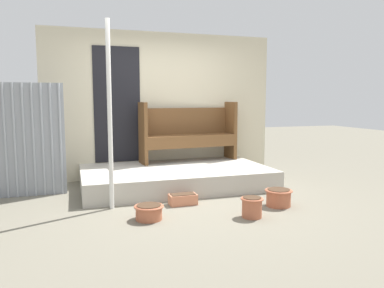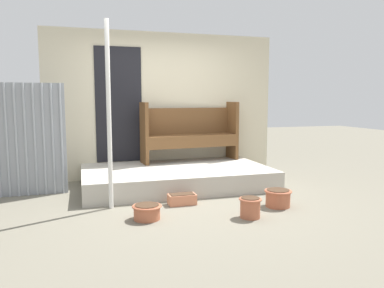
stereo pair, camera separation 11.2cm
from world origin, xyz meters
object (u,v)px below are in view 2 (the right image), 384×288
Objects in this scene: flower_pot_middle at (250,207)px; flower_pot_left at (147,211)px; bench at (190,131)px; support_post at (109,116)px; flower_pot_right at (278,197)px; planter_box_rect at (182,199)px.

flower_pot_left is at bearing 166.22° from flower_pot_middle.
bench is 6.42× the size of flower_pot_middle.
support_post is 1.35× the size of bench.
bench reaches higher than flower_pot_left.
planter_box_rect is (-1.19, 0.46, -0.05)m from flower_pot_right.
support_post reaches higher than flower_pot_middle.
bench is 5.03× the size of flower_pot_left.
flower_pot_middle is (0.04, -2.46, -0.72)m from bench.
flower_pot_left is 1.75m from flower_pot_right.
bench reaches higher than flower_pot_middle.
planter_box_rect is at bearing 158.85° from flower_pot_right.
planter_box_rect is at bearing 129.08° from flower_pot_middle.
support_post is 2.22m from bench.
flower_pot_right is at bearing 0.93° from flower_pot_left.
flower_pot_right reaches higher than flower_pot_left.
flower_pot_right is at bearing -15.01° from support_post.
flower_pot_middle is at bearing -50.92° from planter_box_rect.
planter_box_rect is (-0.64, 0.78, -0.06)m from flower_pot_middle.
support_post is at bearing 173.37° from planter_box_rect.
flower_pot_right is at bearing 30.16° from flower_pot_middle.
flower_pot_middle is 0.75× the size of planter_box_rect.
flower_pot_middle is 0.64m from flower_pot_right.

